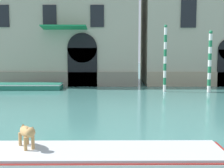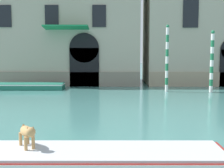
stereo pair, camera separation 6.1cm
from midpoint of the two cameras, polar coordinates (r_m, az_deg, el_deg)
palazzo_left at (r=28.13m, az=-9.68°, el=13.84°), size 13.74×7.40×13.28m
boat_foreground at (r=7.92m, az=-12.02°, el=-13.62°), size 8.90×1.72×0.61m
dog_on_deck at (r=7.94m, az=-15.03°, el=-8.53°), size 0.57×0.79×0.59m
boat_moored_near_palazzo at (r=23.79m, az=-15.00°, el=-0.38°), size 5.25×1.60×0.44m
mooring_pole_0 at (r=21.88m, az=10.11°, el=4.65°), size 0.21×0.21×4.62m
mooring_pole_2 at (r=22.39m, az=17.87°, el=3.98°), size 0.25×0.25×4.22m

